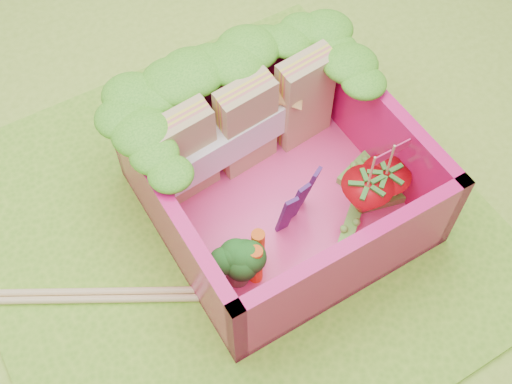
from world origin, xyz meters
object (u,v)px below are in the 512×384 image
Objects in this scene: broccoli at (237,261)px; sandwich_stack at (247,125)px; chopsticks at (67,296)px; strawberry_left at (364,199)px; bento_box at (280,177)px; strawberry_right at (382,188)px.

sandwich_stack is at bearing 55.51° from broccoli.
sandwich_stack reaches higher than chopsticks.
chopsticks is (-0.78, 0.37, -0.21)m from broccoli.
chopsticks is at bearing -167.83° from sandwich_stack.
bento_box is at bearing 138.26° from strawberry_left.
broccoli is at bearing 179.81° from strawberry_right.
strawberry_right is (0.89, -0.00, -0.05)m from broccoli.
strawberry_left is at bearing -63.00° from sandwich_stack.
chopsticks is (-1.54, 0.38, -0.17)m from strawberry_left.
bento_box is at bearing 148.17° from strawberry_right.
broccoli is 0.89m from chopsticks.
broccoli is 0.62× the size of strawberry_right.
broccoli is (-0.43, -0.63, -0.10)m from sandwich_stack.
strawberry_right is at bearing -0.19° from broccoli.
strawberry_left reaches higher than bento_box.
bento_box is 1.24m from chopsticks.
bento_box is 0.35m from sandwich_stack.
bento_box is at bearing -91.00° from sandwich_stack.
chopsticks is (-1.21, -0.26, -0.31)m from sandwich_stack.
sandwich_stack is 0.77m from broccoli.
bento_box is 0.72× the size of chopsticks.
broccoli is at bearing -146.35° from bento_box.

